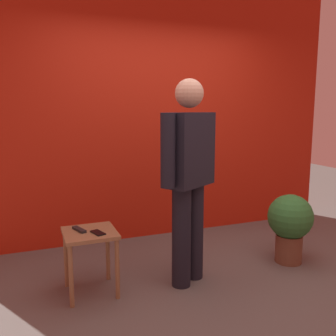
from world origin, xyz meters
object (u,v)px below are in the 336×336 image
object	(u,v)px
potted_plant	(290,222)
side_table	(90,243)
tv_remote	(79,230)
standing_person	(188,172)
cell_phone	(98,233)

from	to	relation	value
potted_plant	side_table	bearing A→B (deg)	177.03
side_table	tv_remote	bearing A→B (deg)	148.98
standing_person	potted_plant	xyz separation A→B (m)	(1.11, 0.01, -0.58)
side_table	potted_plant	bearing A→B (deg)	-2.97
tv_remote	potted_plant	distance (m)	2.02
standing_person	tv_remote	bearing A→B (deg)	170.34
cell_phone	tv_remote	distance (m)	0.18
tv_remote	potted_plant	xyz separation A→B (m)	(2.01, -0.15, -0.13)
cell_phone	tv_remote	xyz separation A→B (m)	(-0.13, 0.12, 0.01)
side_table	tv_remote	xyz separation A→B (m)	(-0.08, 0.05, 0.11)
standing_person	cell_phone	world-z (taller)	standing_person
side_table	cell_phone	bearing A→B (deg)	-53.81
tv_remote	potted_plant	world-z (taller)	potted_plant
standing_person	potted_plant	world-z (taller)	standing_person
standing_person	tv_remote	size ratio (longest dim) A/B	10.35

